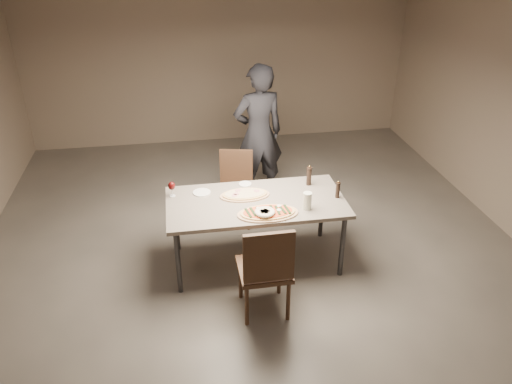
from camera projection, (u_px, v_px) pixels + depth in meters
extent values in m
plane|color=#605A53|center=(256.00, 261.00, 5.39)|extent=(7.00, 7.00, 0.00)
plane|color=gray|center=(219.00, 55.00, 7.75)|extent=(6.00, 0.00, 6.00)
cube|color=slate|center=(256.00, 202.00, 5.04)|extent=(1.80, 0.90, 0.04)
cylinder|color=#333335|center=(178.00, 262.00, 4.78)|extent=(0.05, 0.05, 0.71)
cylinder|color=#333335|center=(342.00, 246.00, 5.02)|extent=(0.05, 0.05, 0.71)
cylinder|color=#333335|center=(176.00, 222.00, 5.42)|extent=(0.05, 0.05, 0.71)
cylinder|color=#333335|center=(322.00, 209.00, 5.66)|extent=(0.05, 0.05, 0.71)
ellipsoid|color=white|center=(267.00, 209.00, 4.81)|extent=(0.05, 0.05, 0.01)
ellipsoid|color=white|center=(264.00, 215.00, 4.71)|extent=(0.05, 0.05, 0.01)
ellipsoid|color=white|center=(279.00, 205.00, 4.87)|extent=(0.05, 0.05, 0.01)
ellipsoid|color=white|center=(279.00, 210.00, 4.80)|extent=(0.05, 0.05, 0.01)
ellipsoid|color=white|center=(258.00, 208.00, 4.83)|extent=(0.05, 0.05, 0.01)
cube|color=#1D2F14|center=(248.00, 213.00, 4.75)|extent=(0.05, 0.17, 0.01)
cube|color=#1D2F14|center=(253.00, 212.00, 4.77)|extent=(0.05, 0.17, 0.01)
cube|color=#1D2F14|center=(258.00, 211.00, 4.77)|extent=(0.03, 0.17, 0.01)
cube|color=#1D2F14|center=(263.00, 212.00, 4.77)|extent=(0.03, 0.17, 0.01)
cube|color=#1D2F14|center=(268.00, 210.00, 4.79)|extent=(0.06, 0.17, 0.01)
cube|color=#1D2F14|center=(272.00, 210.00, 4.80)|extent=(0.03, 0.17, 0.01)
cube|color=#1D2F14|center=(278.00, 210.00, 4.79)|extent=(0.03, 0.17, 0.01)
cube|color=#1D2F14|center=(282.00, 209.00, 4.81)|extent=(0.06, 0.17, 0.01)
cube|color=#1D2F14|center=(287.00, 209.00, 4.81)|extent=(0.05, 0.17, 0.01)
cylinder|color=#D18080|center=(236.00, 194.00, 5.09)|extent=(0.06, 0.06, 0.00)
cylinder|color=#D18080|center=(257.00, 191.00, 5.14)|extent=(0.06, 0.06, 0.00)
cylinder|color=#D18080|center=(238.00, 190.00, 5.15)|extent=(0.06, 0.06, 0.00)
cylinder|color=#D18080|center=(235.00, 195.00, 5.06)|extent=(0.06, 0.06, 0.00)
cylinder|color=beige|center=(265.00, 214.00, 4.74)|extent=(0.17, 0.17, 0.06)
torus|color=beige|center=(265.00, 212.00, 4.73)|extent=(0.19, 0.19, 0.03)
cube|color=#9E6740|center=(267.00, 213.00, 4.74)|extent=(0.06, 0.05, 0.04)
cube|color=#9E6740|center=(265.00, 212.00, 4.75)|extent=(0.06, 0.06, 0.04)
cube|color=#9E6740|center=(263.00, 212.00, 4.74)|extent=(0.06, 0.07, 0.04)
cube|color=#9E6740|center=(263.00, 214.00, 4.72)|extent=(0.06, 0.06, 0.04)
cube|color=#9E6740|center=(266.00, 214.00, 4.72)|extent=(0.04, 0.05, 0.04)
cylinder|color=white|center=(245.00, 184.00, 5.33)|extent=(0.14, 0.14, 0.02)
cylinder|color=gold|center=(245.00, 184.00, 5.33)|extent=(0.09, 0.09, 0.00)
cylinder|color=black|center=(309.00, 177.00, 5.30)|extent=(0.05, 0.05, 0.18)
cylinder|color=black|center=(309.00, 168.00, 5.25)|extent=(0.06, 0.06, 0.02)
sphere|color=gold|center=(310.00, 166.00, 5.24)|extent=(0.02, 0.02, 0.02)
cylinder|color=black|center=(338.00, 191.00, 5.06)|extent=(0.04, 0.04, 0.15)
cylinder|color=black|center=(338.00, 183.00, 5.02)|extent=(0.05, 0.05, 0.02)
sphere|color=gold|center=(338.00, 182.00, 5.01)|extent=(0.02, 0.02, 0.02)
cylinder|color=silver|center=(307.00, 201.00, 4.85)|extent=(0.09, 0.09, 0.18)
cylinder|color=silver|center=(173.00, 196.00, 5.12)|extent=(0.06, 0.06, 0.01)
cylinder|color=silver|center=(172.00, 192.00, 5.10)|extent=(0.01, 0.01, 0.08)
ellipsoid|color=#430909|center=(172.00, 186.00, 5.06)|extent=(0.07, 0.07, 0.09)
cylinder|color=white|center=(202.00, 192.00, 5.17)|extent=(0.18, 0.18, 0.01)
cube|color=#3F291A|center=(264.00, 269.00, 4.52)|extent=(0.47, 0.47, 0.04)
cylinder|color=#3F291A|center=(247.00, 306.00, 4.44)|extent=(0.04, 0.04, 0.43)
cylinder|color=#3F291A|center=(288.00, 301.00, 4.50)|extent=(0.04, 0.04, 0.43)
cylinder|color=#3F291A|center=(241.00, 279.00, 4.77)|extent=(0.04, 0.04, 0.43)
cylinder|color=#3F291A|center=(279.00, 275.00, 4.83)|extent=(0.04, 0.04, 0.43)
cube|color=#3F291A|center=(269.00, 257.00, 4.21)|extent=(0.44, 0.05, 0.48)
cube|color=#3F291A|center=(235.00, 192.00, 5.91)|extent=(0.49, 0.49, 0.04)
cylinder|color=#3F291A|center=(250.00, 201.00, 6.15)|extent=(0.03, 0.03, 0.38)
cylinder|color=#3F291A|center=(223.00, 201.00, 6.17)|extent=(0.03, 0.03, 0.38)
cylinder|color=#3F291A|center=(249.00, 215.00, 5.85)|extent=(0.03, 0.03, 0.38)
cylinder|color=#3F291A|center=(220.00, 215.00, 5.87)|extent=(0.03, 0.03, 0.38)
cube|color=#3F291A|center=(236.00, 166.00, 5.95)|extent=(0.39, 0.12, 0.43)
imported|color=black|center=(258.00, 134.00, 6.25)|extent=(0.71, 0.53, 1.78)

